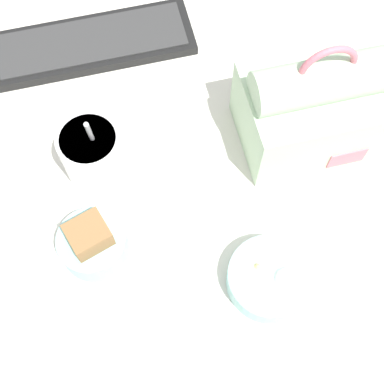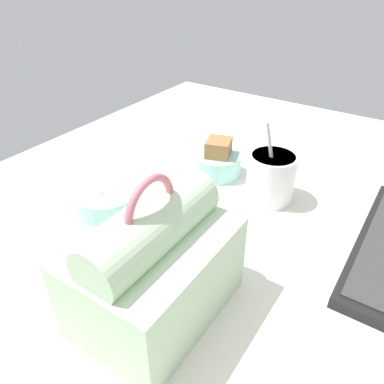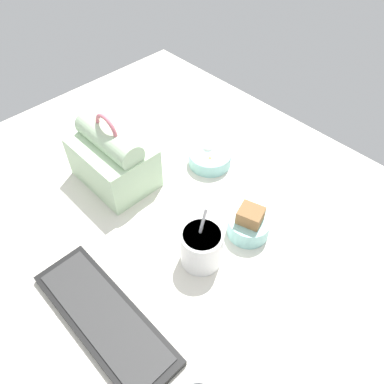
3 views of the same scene
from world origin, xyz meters
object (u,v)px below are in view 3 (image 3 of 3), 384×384
lunch_bag (113,158)px  soup_cup (201,246)px  keyboard (105,318)px  bento_bowl_snacks (210,158)px  bento_bowl_sandwich (249,224)px

lunch_bag → soup_cup: 34.99cm
keyboard → bento_bowl_snacks: (17.86, -49.39, 1.17)cm
soup_cup → bento_bowl_sandwich: bearing=-100.7°
bento_bowl_sandwich → bento_bowl_snacks: (23.81, -11.04, -0.97)cm
lunch_bag → bento_bowl_sandwich: lunch_bag is taller
soup_cup → bento_bowl_sandwich: soup_cup is taller
soup_cup → bento_bowl_sandwich: (-2.57, -13.65, -1.95)cm
bento_bowl_sandwich → bento_bowl_snacks: size_ratio=0.84×
bento_bowl_sandwich → bento_bowl_snacks: bearing=-24.9°
keyboard → lunch_bag: lunch_bag is taller
keyboard → bento_bowl_sandwich: size_ratio=3.54×
keyboard → soup_cup: 25.26cm
keyboard → bento_bowl_snacks: 52.54cm
keyboard → bento_bowl_snacks: bearing=-70.1°
soup_cup → keyboard: bearing=82.2°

